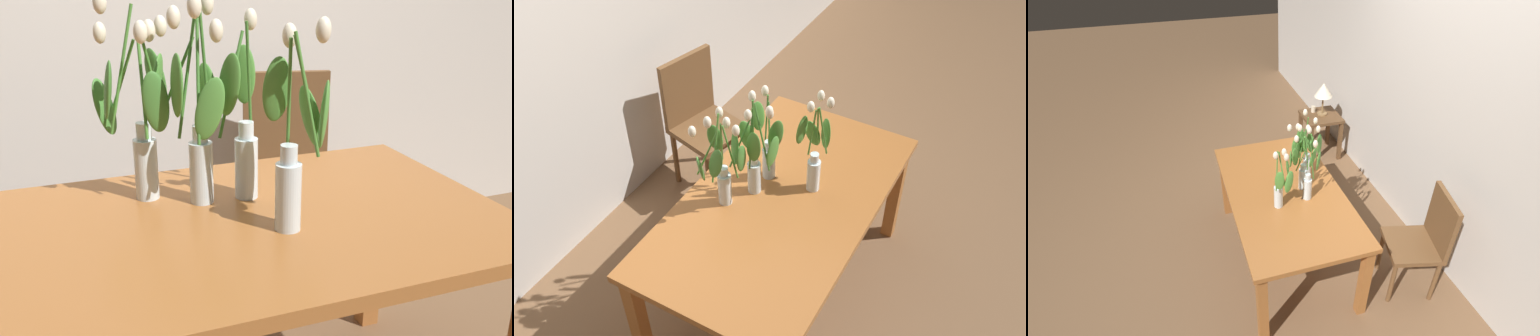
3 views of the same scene
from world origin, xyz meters
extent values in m
plane|color=brown|center=(0.00, 0.00, 0.00)|extent=(18.00, 18.00, 0.00)
cube|color=beige|center=(0.00, 1.33, 1.35)|extent=(9.00, 0.10, 2.70)
cube|color=#A3602D|center=(0.00, 0.00, 0.72)|extent=(1.60, 0.90, 0.04)
cube|color=#A3602D|center=(-0.74, -0.39, 0.35)|extent=(0.07, 0.07, 0.70)
cube|color=#A3602D|center=(0.74, -0.39, 0.35)|extent=(0.07, 0.07, 0.70)
cube|color=#A3602D|center=(-0.74, 0.39, 0.35)|extent=(0.07, 0.07, 0.70)
cube|color=#A3602D|center=(0.74, 0.39, 0.35)|extent=(0.07, 0.07, 0.70)
cylinder|color=silver|center=(0.13, 0.15, 0.83)|extent=(0.07, 0.07, 0.18)
cylinder|color=silver|center=(0.13, 0.15, 0.94)|extent=(0.04, 0.04, 0.05)
cylinder|color=silver|center=(0.13, 0.15, 0.80)|extent=(0.06, 0.06, 0.11)
cylinder|color=#3D752D|center=(0.08, 0.11, 1.09)|extent=(0.10, 0.07, 0.28)
ellipsoid|color=#F2E5C6|center=(0.03, 0.08, 1.23)|extent=(0.04, 0.04, 0.06)
ellipsoid|color=#4C8E38|center=(0.06, 0.07, 1.10)|extent=(0.07, 0.09, 0.18)
cylinder|color=#3D752D|center=(0.15, 0.17, 1.09)|extent=(0.03, 0.04, 0.31)
ellipsoid|color=#F2E5C6|center=(0.16, 0.18, 1.25)|extent=(0.04, 0.04, 0.06)
ellipsoid|color=#4C8E38|center=(0.15, 0.22, 1.09)|extent=(0.07, 0.07, 0.17)
cylinder|color=silver|center=(0.00, 0.16, 0.83)|extent=(0.07, 0.07, 0.18)
cylinder|color=silver|center=(0.00, 0.16, 0.94)|extent=(0.04, 0.04, 0.05)
cylinder|color=silver|center=(0.00, 0.16, 0.80)|extent=(0.06, 0.06, 0.11)
cylinder|color=#3D752D|center=(-0.06, 0.19, 1.08)|extent=(0.11, 0.07, 0.26)
ellipsoid|color=#F2E5C6|center=(-0.11, 0.23, 1.23)|extent=(0.04, 0.04, 0.06)
ellipsoid|color=#4C8E38|center=(-0.11, 0.19, 1.09)|extent=(0.09, 0.09, 0.18)
cylinder|color=#3D752D|center=(0.02, 0.17, 1.12)|extent=(0.04, 0.03, 0.35)
ellipsoid|color=#F2E5C6|center=(0.04, 0.18, 1.29)|extent=(0.04, 0.04, 0.06)
ellipsoid|color=#4C8E38|center=(0.04, 0.22, 1.05)|extent=(0.06, 0.11, 0.18)
cylinder|color=#3D752D|center=(-0.02, 0.10, 1.12)|extent=(0.04, 0.10, 0.35)
ellipsoid|color=#F2E5C6|center=(-0.03, 0.05, 1.30)|extent=(0.04, 0.04, 0.06)
ellipsoid|color=#4C8E38|center=(0.00, 0.05, 1.04)|extent=(0.11, 0.05, 0.18)
cylinder|color=#3D752D|center=(-0.03, 0.15, 1.10)|extent=(0.07, 0.02, 0.32)
ellipsoid|color=#F2E5C6|center=(-0.06, 0.14, 1.27)|extent=(0.04, 0.04, 0.06)
ellipsoid|color=#4C8E38|center=(-0.07, 0.11, 1.09)|extent=(0.04, 0.08, 0.17)
cylinder|color=silver|center=(0.16, -0.10, 0.83)|extent=(0.07, 0.07, 0.18)
cylinder|color=silver|center=(0.16, -0.10, 0.94)|extent=(0.04, 0.04, 0.05)
cylinder|color=silver|center=(0.16, -0.10, 0.80)|extent=(0.06, 0.06, 0.11)
cylinder|color=#478433|center=(0.20, -0.12, 1.10)|extent=(0.06, 0.04, 0.31)
ellipsoid|color=#F2E5C6|center=(0.22, -0.13, 1.25)|extent=(0.04, 0.04, 0.06)
ellipsoid|color=#4C8E38|center=(0.25, -0.11, 1.04)|extent=(0.07, 0.08, 0.18)
cylinder|color=#478433|center=(0.17, -0.07, 1.09)|extent=(0.02, 0.04, 0.29)
ellipsoid|color=#F2E5C6|center=(0.17, -0.06, 1.23)|extent=(0.04, 0.04, 0.06)
ellipsoid|color=#4C8E38|center=(0.15, -0.03, 1.10)|extent=(0.08, 0.06, 0.18)
cylinder|color=#478433|center=(0.21, -0.08, 1.09)|extent=(0.10, 0.04, 0.29)
ellipsoid|color=#F2E5C6|center=(0.26, -0.07, 1.25)|extent=(0.04, 0.04, 0.06)
ellipsoid|color=#4C8E38|center=(0.25, -0.04, 1.02)|extent=(0.07, 0.11, 0.18)
cylinder|color=silver|center=(-0.14, 0.24, 0.83)|extent=(0.07, 0.07, 0.18)
cylinder|color=silver|center=(-0.14, 0.24, 0.94)|extent=(0.04, 0.04, 0.05)
cylinder|color=silver|center=(-0.14, 0.24, 0.80)|extent=(0.06, 0.06, 0.11)
cylinder|color=#478433|center=(-0.19, 0.29, 1.08)|extent=(0.08, 0.09, 0.25)
ellipsoid|color=#F2E5C6|center=(-0.23, 0.34, 1.21)|extent=(0.04, 0.04, 0.06)
ellipsoid|color=#427F33|center=(-0.24, 0.30, 1.01)|extent=(0.10, 0.06, 0.18)
cylinder|color=#478433|center=(-0.15, 0.19, 1.09)|extent=(0.01, 0.08, 0.28)
ellipsoid|color=#F2E5C6|center=(-0.15, 0.16, 1.23)|extent=(0.04, 0.04, 0.06)
ellipsoid|color=#427F33|center=(-0.12, 0.15, 1.05)|extent=(0.09, 0.03, 0.18)
cylinder|color=#478433|center=(-0.19, 0.24, 1.12)|extent=(0.09, 0.01, 0.35)
ellipsoid|color=#F2E5C6|center=(-0.23, 0.24, 1.30)|extent=(0.04, 0.04, 0.06)
ellipsoid|color=#427F33|center=(-0.23, 0.22, 1.07)|extent=(0.04, 0.10, 0.18)
cylinder|color=#478433|center=(-0.10, 0.27, 1.08)|extent=(0.07, 0.06, 0.28)
ellipsoid|color=#F2E5C6|center=(-0.07, 0.29, 1.23)|extent=(0.04, 0.04, 0.06)
ellipsoid|color=#427F33|center=(-0.08, 0.32, 1.08)|extent=(0.09, 0.08, 0.18)
cube|color=brown|center=(0.60, 0.86, 0.45)|extent=(0.49, 0.49, 0.04)
cylinder|color=brown|center=(0.73, 0.66, 0.21)|extent=(0.04, 0.04, 0.43)
cylinder|color=brown|center=(0.40, 0.74, 0.21)|extent=(0.04, 0.04, 0.43)
cylinder|color=brown|center=(0.81, 0.99, 0.21)|extent=(0.04, 0.04, 0.43)
cylinder|color=brown|center=(0.48, 1.07, 0.21)|extent=(0.04, 0.04, 0.43)
cube|color=brown|center=(0.65, 1.04, 0.70)|extent=(0.40, 0.13, 0.46)
cube|color=brown|center=(-1.51, 0.94, 0.53)|extent=(0.44, 0.44, 0.04)
cube|color=brown|center=(-1.70, 0.75, 0.26)|extent=(0.04, 0.04, 0.51)
cube|color=brown|center=(-1.32, 0.75, 0.26)|extent=(0.04, 0.04, 0.51)
cube|color=brown|center=(-1.70, 1.13, 0.26)|extent=(0.04, 0.04, 0.51)
cube|color=brown|center=(-1.32, 1.13, 0.26)|extent=(0.04, 0.04, 0.51)
cylinder|color=olive|center=(-1.53, 0.96, 0.56)|extent=(0.12, 0.12, 0.02)
cylinder|color=olive|center=(-1.53, 0.96, 0.68)|extent=(0.02, 0.02, 0.22)
cone|color=#F2E5C6|center=(-1.53, 0.96, 0.87)|extent=(0.22, 0.22, 0.16)
cylinder|color=beige|center=(-1.62, 0.88, 0.59)|extent=(0.06, 0.06, 0.07)
camera|label=1|loc=(-0.39, -1.34, 1.40)|focal=40.25mm
camera|label=2|loc=(-1.88, -0.99, 2.86)|focal=41.74mm
camera|label=3|loc=(2.30, -0.72, 2.66)|focal=26.59mm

